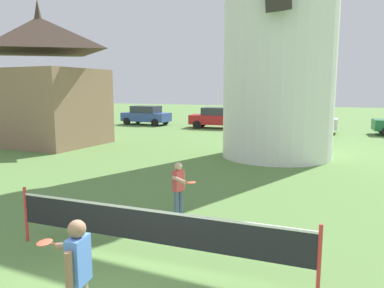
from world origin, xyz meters
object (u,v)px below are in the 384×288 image
at_px(tennis_net, 150,226).
at_px(parked_car_red, 218,118).
at_px(player_far, 179,185).
at_px(parked_car_silver, 305,121).
at_px(parked_car_blue, 146,115).
at_px(chapel, 42,83).
at_px(player_near, 77,270).

height_order(tennis_net, parked_car_red, parked_car_red).
distance_m(player_far, parked_car_silver, 18.51).
bearing_deg(tennis_net, parked_car_blue, 118.25).
xyz_separation_m(parked_car_blue, chapel, (-0.14, -11.40, 2.47)).
xyz_separation_m(tennis_net, chapel, (-11.85, 10.40, 2.59)).
bearing_deg(player_far, chapel, 145.21).
height_order(parked_car_silver, chapel, chapel).
bearing_deg(player_far, parked_car_silver, 85.23).
xyz_separation_m(parked_car_silver, chapel, (-12.85, -10.59, 2.47)).
bearing_deg(player_near, player_far, 97.04).
distance_m(tennis_net, parked_car_red, 22.06).
bearing_deg(parked_car_red, chapel, -120.68).
relative_size(tennis_net, parked_car_silver, 1.28).
bearing_deg(player_far, player_near, -82.96).
relative_size(parked_car_blue, parked_car_red, 0.93).
bearing_deg(parked_car_silver, chapel, -140.51).
height_order(player_far, parked_car_red, parked_car_red).
xyz_separation_m(player_far, parked_car_silver, (1.54, 18.45, 0.09)).
height_order(tennis_net, parked_car_silver, parked_car_silver).
bearing_deg(parked_car_red, player_far, -75.77).
xyz_separation_m(parked_car_red, parked_car_silver, (6.32, -0.41, -0.00)).
distance_m(player_near, chapel, 17.26).
xyz_separation_m(tennis_net, player_near, (0.01, -1.90, 0.14)).
relative_size(player_near, player_far, 1.15).
xyz_separation_m(player_near, parked_car_blue, (-11.72, 23.70, -0.02)).
bearing_deg(parked_car_red, tennis_net, -76.03).
xyz_separation_m(player_near, chapel, (-11.86, 12.30, 2.45)).
distance_m(player_near, parked_car_silver, 22.91).
relative_size(tennis_net, chapel, 0.73).
bearing_deg(tennis_net, player_far, 102.01).
relative_size(player_near, parked_car_red, 0.33).
distance_m(player_near, player_far, 4.48).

